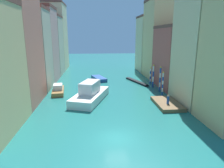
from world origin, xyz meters
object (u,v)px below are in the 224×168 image
(mooring_pole_3, at_px, (150,75))
(mooring_pole_1, at_px, (160,79))
(person_on_dock, at_px, (168,100))
(motorboat_1, at_px, (58,90))
(motorboat_0, at_px, (99,78))
(gondola_black, at_px, (136,82))
(mooring_pole_0, at_px, (163,83))
(vaporetto_white, at_px, (90,94))
(waterfront_dock, at_px, (167,104))
(mooring_pole_2, at_px, (153,76))

(mooring_pole_3, bearing_deg, mooring_pole_1, -88.91)
(person_on_dock, height_order, motorboat_1, person_on_dock)
(person_on_dock, relative_size, motorboat_0, 0.22)
(motorboat_1, bearing_deg, mooring_pole_1, -2.17)
(mooring_pole_3, height_order, gondola_black, mooring_pole_3)
(person_on_dock, distance_m, mooring_pole_1, 8.84)
(mooring_pole_0, distance_m, motorboat_0, 18.03)
(gondola_black, bearing_deg, vaporetto_white, -130.48)
(waterfront_dock, height_order, gondola_black, waterfront_dock)
(mooring_pole_2, distance_m, motorboat_1, 19.78)
(person_on_dock, height_order, mooring_pole_2, mooring_pole_2)
(gondola_black, xyz_separation_m, motorboat_0, (-8.72, 3.29, 0.20))
(mooring_pole_2, bearing_deg, mooring_pole_0, -90.91)
(waterfront_dock, height_order, mooring_pole_0, mooring_pole_0)
(waterfront_dock, distance_m, gondola_black, 16.02)
(motorboat_1, bearing_deg, gondola_black, 23.87)
(gondola_black, height_order, motorboat_0, motorboat_0)
(person_on_dock, bearing_deg, mooring_pole_1, 80.02)
(mooring_pole_2, height_order, motorboat_0, mooring_pole_2)
(waterfront_dock, distance_m, mooring_pole_3, 14.22)
(person_on_dock, xyz_separation_m, vaporetto_white, (-11.96, 4.35, -0.06))
(mooring_pole_2, xyz_separation_m, motorboat_0, (-11.38, 7.57, -2.05))
(mooring_pole_1, bearing_deg, gondola_black, 109.34)
(gondola_black, relative_size, motorboat_0, 1.36)
(mooring_pole_1, xyz_separation_m, gondola_black, (-2.87, 8.18, -2.36))
(mooring_pole_1, height_order, gondola_black, mooring_pole_1)
(mooring_pole_2, bearing_deg, motorboat_0, 146.36)
(mooring_pole_1, distance_m, motorboat_1, 19.77)
(gondola_black, bearing_deg, person_on_dock, -85.38)
(mooring_pole_0, xyz_separation_m, mooring_pole_3, (0.20, 8.80, -0.28))
(gondola_black, relative_size, motorboat_1, 1.38)
(person_on_dock, xyz_separation_m, motorboat_0, (-10.08, 20.07, -0.80))
(mooring_pole_1, relative_size, gondola_black, 0.57)
(vaporetto_white, xyz_separation_m, gondola_black, (10.60, 12.42, -0.94))
(person_on_dock, distance_m, mooring_pole_2, 12.62)
(mooring_pole_2, xyz_separation_m, mooring_pole_3, (0.10, 2.42, -0.47))
(waterfront_dock, xyz_separation_m, mooring_pole_3, (1.16, 14.08, 1.70))
(mooring_pole_0, bearing_deg, vaporetto_white, -172.35)
(mooring_pole_0, bearing_deg, motorboat_0, 128.95)
(mooring_pole_2, relative_size, motorboat_1, 0.75)
(mooring_pole_0, height_order, mooring_pole_1, mooring_pole_1)
(mooring_pole_0, distance_m, gondola_black, 11.15)
(vaporetto_white, bearing_deg, mooring_pole_0, 7.65)
(gondola_black, bearing_deg, mooring_pole_3, -34.10)
(mooring_pole_0, relative_size, motorboat_1, 0.70)
(waterfront_dock, height_order, vaporetto_white, vaporetto_white)
(mooring_pole_2, bearing_deg, person_on_dock, -95.93)
(person_on_dock, bearing_deg, waterfront_dock, 74.22)
(mooring_pole_0, bearing_deg, mooring_pole_2, 89.09)
(mooring_pole_2, bearing_deg, gondola_black, 121.79)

